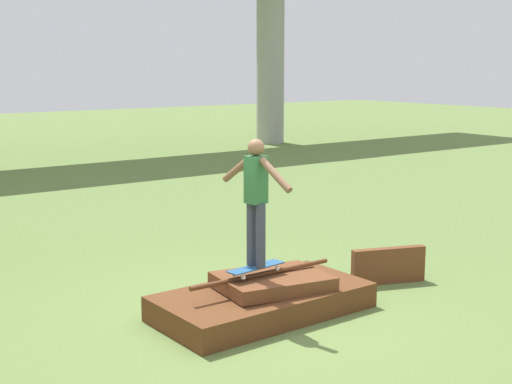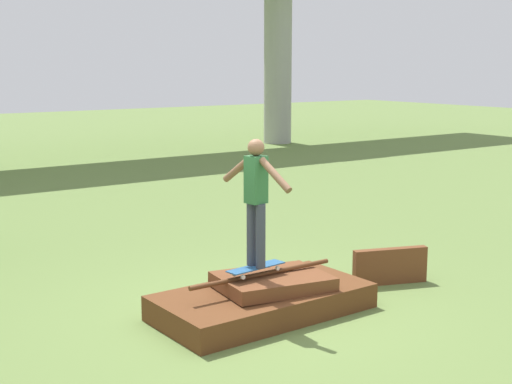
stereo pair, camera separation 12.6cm
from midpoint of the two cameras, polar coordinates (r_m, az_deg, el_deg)
name	(u,v)px [view 1 (the left image)]	position (r m, az deg, el deg)	size (l,w,h in m)	color
ground_plane	(263,314)	(9.18, 0.13, -9.71)	(80.00, 80.00, 0.00)	olive
scrap_pile	(264,298)	(9.12, 0.27, -8.50)	(2.74, 1.44, 0.55)	#5B3319
scrap_plank_loose	(388,266)	(10.49, 10.20, -5.82)	(1.10, 0.49, 0.52)	brown
skateboard	(256,268)	(8.92, -0.41, -6.06)	(0.84, 0.30, 0.09)	#23517F
skater	(256,194)	(8.70, -0.41, -0.14)	(0.24, 1.20, 1.59)	#383D4C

